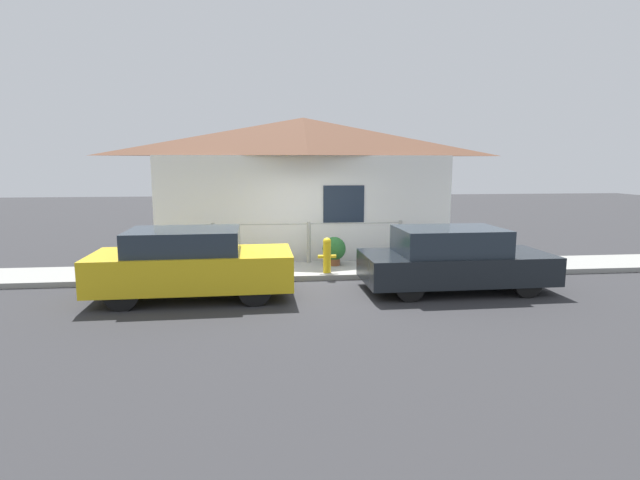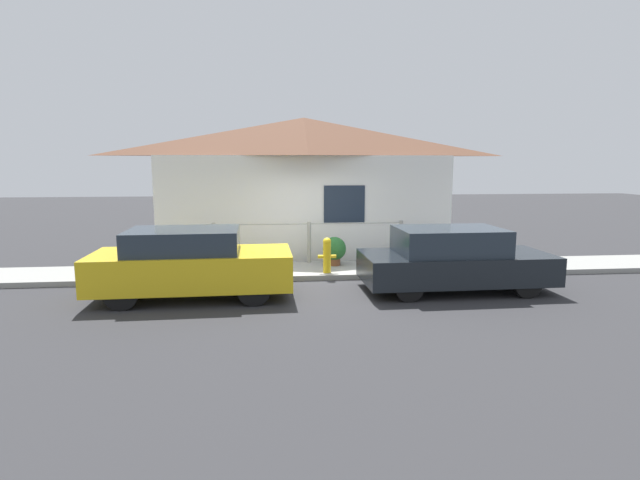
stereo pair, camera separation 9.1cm
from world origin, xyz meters
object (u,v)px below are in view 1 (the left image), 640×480
(car_left, at_px, (191,263))
(fire_hydrant, at_px, (327,254))
(car_right, at_px, (454,260))
(potted_plant_near_hydrant, at_px, (334,250))

(car_left, height_order, fire_hydrant, car_left)
(car_right, bearing_deg, potted_plant_near_hydrant, 133.67)
(fire_hydrant, relative_size, potted_plant_near_hydrant, 1.16)
(car_right, height_order, fire_hydrant, car_right)
(potted_plant_near_hydrant, bearing_deg, car_left, -144.49)
(car_left, height_order, potted_plant_near_hydrant, car_left)
(car_left, bearing_deg, fire_hydrant, 25.47)
(car_right, xyz_separation_m, fire_hydrant, (-2.50, 1.44, -0.10))
(car_right, relative_size, fire_hydrant, 4.74)
(fire_hydrant, distance_m, potted_plant_near_hydrant, 0.87)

